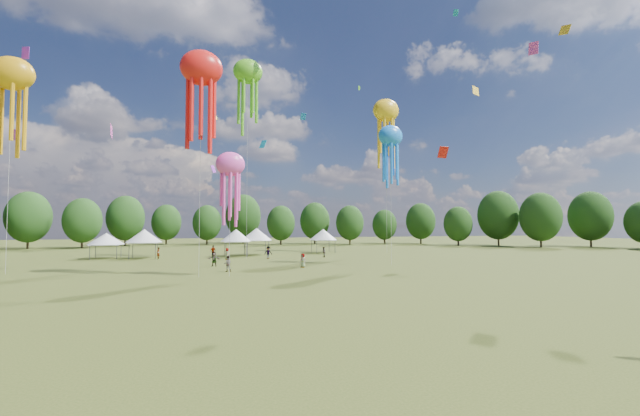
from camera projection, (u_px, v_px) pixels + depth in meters
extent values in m
plane|color=#384416|center=(416.00, 370.00, 13.24)|extent=(300.00, 300.00, 0.00)
imported|color=gray|center=(228.00, 264.00, 41.63)|extent=(0.82, 0.65, 1.63)
imported|color=gray|center=(227.00, 254.00, 56.65)|extent=(0.64, 0.87, 1.62)
imported|color=gray|center=(324.00, 252.00, 60.77)|extent=(0.65, 0.80, 1.56)
imported|color=gray|center=(268.00, 253.00, 57.69)|extent=(1.20, 0.72, 1.80)
imported|color=gray|center=(213.00, 251.00, 61.41)|extent=(1.10, 0.89, 1.75)
imported|color=gray|center=(214.00, 259.00, 47.34)|extent=(1.62, 0.91, 1.67)
imported|color=gray|center=(158.00, 253.00, 57.29)|extent=(0.50, 0.67, 1.67)
imported|color=gray|center=(303.00, 260.00, 45.95)|extent=(0.86, 0.92, 1.58)
cylinder|color=#47474C|center=(90.00, 253.00, 56.41)|extent=(0.08, 0.08, 1.95)
cylinder|color=#47474C|center=(96.00, 251.00, 59.71)|extent=(0.08, 0.08, 1.95)
cylinder|color=#47474C|center=(117.00, 252.00, 57.42)|extent=(0.08, 0.08, 1.95)
cylinder|color=#47474C|center=(121.00, 251.00, 60.72)|extent=(0.08, 0.08, 1.95)
cube|color=silver|center=(106.00, 245.00, 58.61)|extent=(3.85, 3.85, 0.10)
cone|color=silver|center=(106.00, 239.00, 58.65)|extent=(5.01, 5.01, 1.67)
cylinder|color=#47474C|center=(129.00, 252.00, 56.67)|extent=(0.08, 0.08, 2.25)
cylinder|color=#47474C|center=(133.00, 250.00, 59.98)|extent=(0.08, 0.08, 2.25)
cylinder|color=#47474C|center=(155.00, 251.00, 57.67)|extent=(0.08, 0.08, 2.25)
cylinder|color=#47474C|center=(158.00, 250.00, 60.99)|extent=(0.08, 0.08, 2.25)
cube|color=silver|center=(144.00, 243.00, 58.88)|extent=(3.87, 3.87, 0.10)
cone|color=silver|center=(144.00, 236.00, 58.92)|extent=(5.03, 5.03, 1.93)
cylinder|color=#47474C|center=(226.00, 250.00, 60.97)|extent=(0.08, 0.08, 2.23)
cylinder|color=#47474C|center=(225.00, 249.00, 64.07)|extent=(0.08, 0.08, 2.23)
cylinder|color=#47474C|center=(247.00, 249.00, 61.91)|extent=(0.08, 0.08, 2.23)
cylinder|color=#47474C|center=(245.00, 248.00, 65.01)|extent=(0.08, 0.08, 2.23)
cube|color=silver|center=(236.00, 242.00, 63.04)|extent=(3.64, 3.64, 0.10)
cone|color=silver|center=(236.00, 235.00, 63.09)|extent=(4.73, 4.73, 1.92)
cylinder|color=#47474C|center=(247.00, 249.00, 63.21)|extent=(0.08, 0.08, 2.32)
cylinder|color=#47474C|center=(244.00, 248.00, 66.55)|extent=(0.08, 0.08, 2.32)
cylinder|color=#47474C|center=(269.00, 248.00, 64.23)|extent=(0.08, 0.08, 2.32)
cylinder|color=#47474C|center=(265.00, 247.00, 67.57)|extent=(0.08, 0.08, 2.32)
cube|color=silver|center=(256.00, 241.00, 65.44)|extent=(3.90, 3.90, 0.10)
cone|color=silver|center=(256.00, 234.00, 65.49)|extent=(5.07, 5.07, 1.99)
cylinder|color=#47474C|center=(317.00, 247.00, 68.94)|extent=(0.08, 0.08, 2.20)
cylinder|color=#47474C|center=(312.00, 246.00, 72.11)|extent=(0.08, 0.08, 2.20)
cylinder|color=#47474C|center=(335.00, 247.00, 69.90)|extent=(0.08, 0.08, 2.20)
cylinder|color=#47474C|center=(329.00, 246.00, 73.08)|extent=(0.08, 0.08, 2.20)
cube|color=silver|center=(323.00, 240.00, 71.06)|extent=(3.72, 3.72, 0.10)
cone|color=silver|center=(323.00, 234.00, 71.10)|extent=(4.84, 4.84, 1.89)
ellipsoid|color=red|center=(201.00, 68.00, 38.18)|extent=(3.97, 2.78, 3.37)
cylinder|color=beige|center=(200.00, 171.00, 37.74)|extent=(0.03, 0.03, 19.76)
ellipsoid|color=#5CC220|center=(248.00, 72.00, 59.68)|extent=(4.36, 3.05, 3.71)
cylinder|color=beige|center=(247.00, 164.00, 59.06)|extent=(0.03, 0.03, 27.67)
ellipsoid|color=#1B80FB|center=(390.00, 136.00, 49.69)|extent=(3.13, 2.19, 2.66)
cylinder|color=beige|center=(391.00, 200.00, 49.34)|extent=(0.03, 0.03, 15.87)
ellipsoid|color=orange|center=(12.00, 73.00, 40.14)|extent=(4.00, 2.80, 3.40)
cylinder|color=beige|center=(9.00, 173.00, 39.70)|extent=(0.03, 0.03, 19.98)
ellipsoid|color=#FF4BBF|center=(230.00, 164.00, 38.26)|extent=(2.76, 1.93, 2.34)
cylinder|color=beige|center=(230.00, 220.00, 38.02)|extent=(0.03, 0.03, 10.63)
ellipsoid|color=yellow|center=(386.00, 110.00, 72.15)|extent=(4.87, 3.41, 4.14)
cylinder|color=beige|center=(386.00, 181.00, 71.58)|extent=(0.03, 0.03, 25.49)
cube|color=yellow|center=(213.00, 115.00, 79.83)|extent=(1.82, 1.35, 1.92)
cube|color=#5CC220|center=(359.00, 88.00, 82.76)|extent=(0.54, 0.51, 0.81)
cube|color=#199BD6|center=(263.00, 144.00, 59.66)|extent=(1.11, 1.11, 1.32)
cube|color=#FF4BBF|center=(533.00, 48.00, 43.79)|extent=(0.52, 1.16, 1.44)
cube|color=yellow|center=(565.00, 30.00, 43.96)|extent=(0.98, 0.94, 1.38)
cube|color=#FF4BBF|center=(111.00, 131.00, 68.59)|extent=(0.25, 2.22, 2.59)
cube|color=#A531DB|center=(26.00, 53.00, 40.93)|extent=(0.89, 0.63, 1.31)
cube|color=yellow|center=(476.00, 91.00, 68.05)|extent=(1.61, 0.73, 1.93)
cube|color=#1B80FB|center=(303.00, 117.00, 82.91)|extent=(1.16, 0.91, 1.42)
cube|color=#199BD6|center=(456.00, 13.00, 51.17)|extent=(0.53, 0.87, 0.91)
cube|color=#FF4BBF|center=(15.00, 135.00, 64.53)|extent=(1.34, 1.26, 2.09)
cube|color=#A531DB|center=(213.00, 169.00, 59.18)|extent=(0.88, 0.76, 1.25)
cube|color=red|center=(443.00, 152.00, 55.52)|extent=(1.33, 1.07, 1.57)
cylinder|color=#38281C|center=(28.00, 241.00, 83.22)|extent=(0.44, 0.44, 3.41)
ellipsoid|color=#1E3F15|center=(29.00, 217.00, 83.44)|extent=(8.53, 8.53, 10.66)
cylinder|color=#38281C|center=(82.00, 241.00, 85.69)|extent=(0.44, 0.44, 3.07)
ellipsoid|color=#1E3F15|center=(83.00, 220.00, 85.89)|extent=(7.66, 7.66, 9.58)
cylinder|color=#38281C|center=(125.00, 239.00, 95.71)|extent=(0.44, 0.44, 3.43)
ellipsoid|color=#1E3F15|center=(126.00, 218.00, 95.93)|extent=(8.58, 8.58, 10.73)
cylinder|color=#38281C|center=(166.00, 239.00, 103.61)|extent=(0.44, 0.44, 2.95)
ellipsoid|color=#1E3F15|center=(166.00, 222.00, 103.80)|extent=(7.37, 7.37, 9.21)
cylinder|color=#38281C|center=(207.00, 239.00, 102.81)|extent=(0.44, 0.44, 2.89)
ellipsoid|color=#1E3F15|center=(207.00, 223.00, 102.99)|extent=(7.23, 7.23, 9.04)
cylinder|color=#38281C|center=(243.00, 236.00, 109.85)|extent=(0.44, 0.44, 3.84)
ellipsoid|color=#1E3F15|center=(243.00, 216.00, 110.10)|extent=(9.60, 9.60, 11.99)
cylinder|color=#38281C|center=(281.00, 239.00, 101.67)|extent=(0.44, 0.44, 2.84)
ellipsoid|color=#1E3F15|center=(281.00, 223.00, 101.86)|extent=(7.11, 7.11, 8.89)
cylinder|color=#38281C|center=(315.00, 238.00, 106.99)|extent=(0.44, 0.44, 3.16)
ellipsoid|color=#1E3F15|center=(315.00, 221.00, 107.19)|extent=(7.91, 7.91, 9.88)
cylinder|color=#38281C|center=(350.00, 239.00, 103.74)|extent=(0.44, 0.44, 2.88)
ellipsoid|color=#1E3F15|center=(350.00, 223.00, 103.93)|extent=(7.21, 7.21, 9.01)
cylinder|color=#38281C|center=(385.00, 239.00, 108.75)|extent=(0.44, 0.44, 2.63)
ellipsoid|color=#1E3F15|center=(385.00, 225.00, 108.92)|extent=(6.57, 6.57, 8.22)
cylinder|color=#38281C|center=(421.00, 238.00, 108.02)|extent=(0.44, 0.44, 3.13)
ellipsoid|color=#1E3F15|center=(421.00, 221.00, 108.22)|extent=(7.81, 7.81, 9.77)
cylinder|color=#38281C|center=(458.00, 240.00, 97.52)|extent=(0.44, 0.44, 2.72)
ellipsoid|color=#1E3F15|center=(458.00, 224.00, 97.70)|extent=(6.80, 6.80, 8.50)
cylinder|color=#38281C|center=(498.00, 238.00, 97.49)|extent=(0.44, 0.44, 3.81)
ellipsoid|color=#1E3F15|center=(498.00, 215.00, 97.74)|extent=(9.52, 9.52, 11.90)
cylinder|color=#38281C|center=(541.00, 239.00, 89.81)|extent=(0.44, 0.44, 3.51)
ellipsoid|color=#1E3F15|center=(540.00, 217.00, 90.04)|extent=(8.78, 8.78, 10.97)
cylinder|color=#38281C|center=(591.00, 239.00, 92.07)|extent=(0.44, 0.44, 3.64)
ellipsoid|color=#1E3F15|center=(590.00, 216.00, 92.31)|extent=(9.10, 9.10, 11.37)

